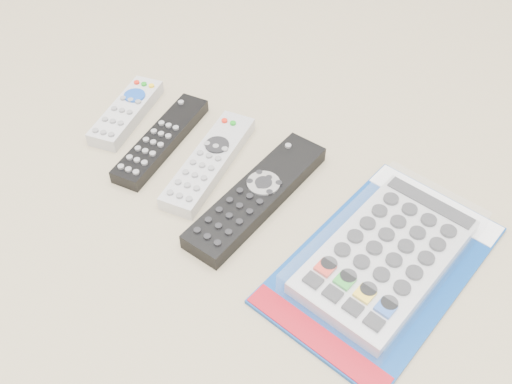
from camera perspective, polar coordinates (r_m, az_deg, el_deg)
The scene contains 5 objects.
remote_small_grey at distance 0.90m, azimuth -12.82°, elevation 7.82°, with size 0.08×0.16×0.02m.
remote_slim_black at distance 0.84m, azimuth -9.43°, elevation 5.18°, with size 0.06×0.20×0.02m.
remote_silver_dvd at distance 0.80m, azimuth -4.70°, elevation 3.06°, with size 0.08×0.21×0.02m.
remote_large_black at distance 0.75m, azimuth 0.11°, elevation -0.35°, with size 0.08×0.25×0.03m.
jumbo_remote_packaged at distance 0.70m, azimuth 12.90°, elevation -6.09°, with size 0.22×0.32×0.04m.
Camera 1 is at (0.29, -0.41, 0.56)m, focal length 40.00 mm.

